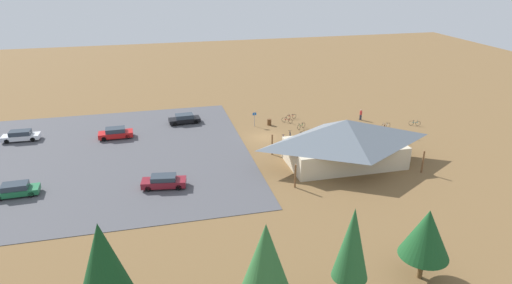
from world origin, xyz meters
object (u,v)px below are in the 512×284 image
(bicycle_red_yard_center, at_px, (287,120))
(bike_pavilion, at_px, (345,139))
(car_green_back_corner, at_px, (16,190))
(bicycle_red_yard_right, at_px, (291,117))
(bicycle_silver_near_porch, at_px, (402,140))
(car_maroon_second_row, at_px, (164,182))
(car_white_far_end, at_px, (21,136))
(bicycle_teal_near_sign, at_px, (415,123))
(bicycle_orange_by_bin, at_px, (412,135))
(pine_far_east, at_px, (103,263))
(lot_sign, at_px, (254,117))
(bicycle_white_mid_cluster, at_px, (386,126))
(bicycle_blue_yard_left, at_px, (290,135))
(car_red_by_curb, at_px, (116,133))
(visitor_by_pavilion, at_px, (361,114))
(pine_midwest, at_px, (352,244))
(car_black_mid_lot, at_px, (184,119))
(bicycle_purple_edge_north, at_px, (284,139))
(pine_east, at_px, (427,233))
(pine_far_west, at_px, (266,262))
(bicycle_black_trailside, at_px, (302,135))
(bicycle_green_front_row, at_px, (301,126))
(bicycle_yellow_edge_south, at_px, (322,133))
(trash_bin, at_px, (269,122))

(bicycle_red_yard_center, bearing_deg, bike_pavilion, 98.22)
(bike_pavilion, xyz_separation_m, bicycle_red_yard_center, (2.23, -15.41, -2.67))
(car_green_back_corner, bearing_deg, bicycle_red_yard_right, -155.00)
(bike_pavilion, relative_size, bicycle_silver_near_porch, 10.09)
(car_maroon_second_row, bearing_deg, car_white_far_end, -45.51)
(bicycle_teal_near_sign, height_order, car_white_far_end, car_white_far_end)
(bicycle_orange_by_bin, bearing_deg, pine_far_east, 34.88)
(lot_sign, height_order, bicycle_white_mid_cluster, lot_sign)
(bicycle_red_yard_center, xyz_separation_m, bicycle_teal_near_sign, (-17.82, 5.71, 0.01))
(bicycle_teal_near_sign, bearing_deg, car_white_far_end, -7.55)
(bicycle_orange_by_bin, bearing_deg, bicycle_blue_yard_left, -14.59)
(car_red_by_curb, height_order, car_white_far_end, car_red_by_curb)
(car_green_back_corner, height_order, visitor_by_pavilion, visitor_by_pavilion)
(pine_midwest, relative_size, car_black_mid_lot, 1.70)
(bicycle_red_yard_right, bearing_deg, car_green_back_corner, 25.00)
(bicycle_purple_edge_north, bearing_deg, bicycle_orange_by_bin, 170.07)
(pine_east, height_order, car_green_back_corner, pine_east)
(pine_east, bearing_deg, bicycle_silver_near_porch, -118.07)
(lot_sign, relative_size, bicycle_blue_yard_left, 1.31)
(bicycle_silver_near_porch, relative_size, car_maroon_second_row, 0.32)
(pine_east, xyz_separation_m, bicycle_blue_yard_left, (0.62, -30.41, -3.56))
(pine_far_west, relative_size, bicycle_white_mid_cluster, 4.30)
(visitor_by_pavilion, bearing_deg, car_green_back_corner, 16.57)
(pine_far_west, xyz_separation_m, bicycle_red_yard_center, (-13.41, -37.58, -4.36))
(pine_midwest, height_order, bicycle_black_trailside, pine_midwest)
(bicycle_purple_edge_north, bearing_deg, bicycle_blue_yard_left, -137.76)
(bicycle_black_trailside, distance_m, car_white_far_end, 37.92)
(bicycle_green_front_row, xyz_separation_m, bicycle_blue_yard_left, (2.61, 2.88, -0.00))
(bicycle_yellow_edge_south, relative_size, car_black_mid_lot, 0.37)
(car_maroon_second_row, bearing_deg, bicycle_silver_near_porch, -170.13)
(bicycle_white_mid_cluster, height_order, bicycle_silver_near_porch, bicycle_white_mid_cluster)
(bicycle_red_yard_center, xyz_separation_m, car_white_far_end, (36.92, -1.54, 0.38))
(lot_sign, height_order, bicycle_purple_edge_north, lot_sign)
(visitor_by_pavilion, bearing_deg, bicycle_white_mid_cluster, 112.52)
(bicycle_purple_edge_north, distance_m, car_red_by_curb, 22.85)
(bike_pavilion, relative_size, bicycle_orange_by_bin, 9.41)
(bicycle_purple_edge_north, bearing_deg, bicycle_yellow_edge_south, -171.98)
(bicycle_black_trailside, height_order, car_black_mid_lot, car_black_mid_lot)
(lot_sign, bearing_deg, bicycle_silver_near_porch, 148.49)
(trash_bin, height_order, pine_east, pine_east)
(pine_far_east, height_order, car_white_far_end, pine_far_east)
(bike_pavilion, bearing_deg, pine_far_east, 39.62)
(pine_far_east, xyz_separation_m, bicycle_black_trailside, (-23.45, -30.07, -5.27))
(bike_pavilion, relative_size, car_black_mid_lot, 3.34)
(bicycle_yellow_edge_south, bearing_deg, bicycle_red_yard_right, -74.87)
(bicycle_red_yard_right, bearing_deg, pine_midwest, 77.51)
(bicycle_blue_yard_left, bearing_deg, bicycle_black_trailside, 156.97)
(bicycle_purple_edge_north, height_order, car_green_back_corner, car_green_back_corner)
(bicycle_white_mid_cluster, distance_m, car_maroon_second_row, 33.85)
(pine_east, distance_m, bicycle_orange_by_bin, 30.67)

